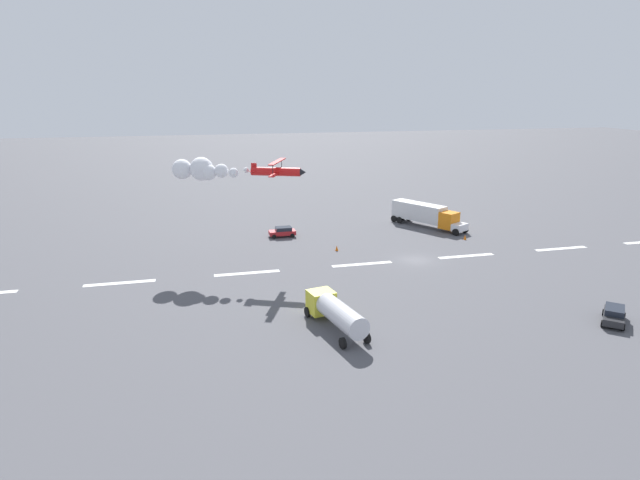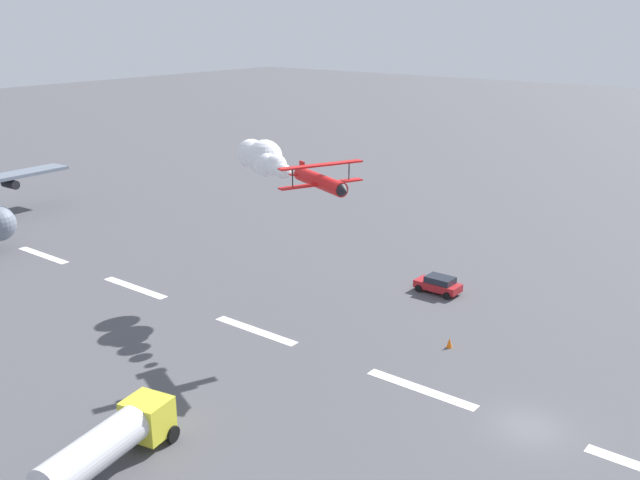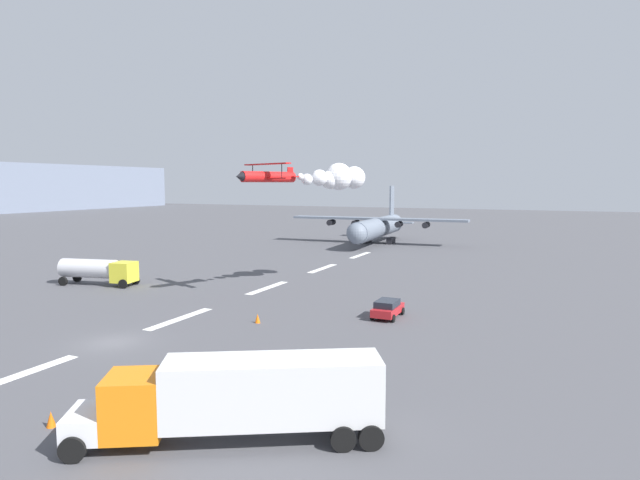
{
  "view_description": "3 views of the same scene",
  "coord_description": "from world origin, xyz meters",
  "px_view_note": "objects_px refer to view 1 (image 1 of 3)",
  "views": [
    {
      "loc": [
        28.34,
        62.51,
        21.58
      ],
      "look_at": [
        12.68,
        -1.24,
        3.26
      ],
      "focal_mm": 30.09,
      "sensor_mm": 36.0,
      "label": 1
    },
    {
      "loc": [
        -13.4,
        37.12,
        23.46
      ],
      "look_at": [
        17.94,
        -2.69,
        7.54
      ],
      "focal_mm": 40.41,
      "sensor_mm": 36.0,
      "label": 2
    },
    {
      "loc": [
        -28.08,
        -28.9,
        11.29
      ],
      "look_at": [
        36.18,
        0.0,
        3.92
      ],
      "focal_mm": 30.17,
      "sensor_mm": 36.0,
      "label": 3
    }
  ],
  "objects_px": {
    "followme_car_yellow": "(283,232)",
    "airport_staff_sedan": "(614,315)",
    "semi_truck_orange": "(426,214)",
    "traffic_cone_near": "(465,237)",
    "traffic_cone_far": "(337,248)",
    "stunt_biplane_red": "(210,170)",
    "fuel_tanker_truck": "(336,312)"
  },
  "relations": [
    {
      "from": "followme_car_yellow",
      "to": "airport_staff_sedan",
      "type": "height_order",
      "value": "same"
    },
    {
      "from": "semi_truck_orange",
      "to": "traffic_cone_near",
      "type": "xyz_separation_m",
      "value": [
        -2.43,
        8.84,
        -1.74
      ]
    },
    {
      "from": "traffic_cone_far",
      "to": "followme_car_yellow",
      "type": "bearing_deg",
      "value": -56.5
    },
    {
      "from": "stunt_biplane_red",
      "to": "fuel_tanker_truck",
      "type": "xyz_separation_m",
      "value": [
        -9.86,
        23.96,
        -10.26
      ]
    },
    {
      "from": "semi_truck_orange",
      "to": "fuel_tanker_truck",
      "type": "distance_m",
      "value": 42.46
    },
    {
      "from": "airport_staff_sedan",
      "to": "traffic_cone_far",
      "type": "relative_size",
      "value": 5.88
    },
    {
      "from": "airport_staff_sedan",
      "to": "traffic_cone_near",
      "type": "height_order",
      "value": "airport_staff_sedan"
    },
    {
      "from": "semi_truck_orange",
      "to": "traffic_cone_far",
      "type": "height_order",
      "value": "semi_truck_orange"
    },
    {
      "from": "airport_staff_sedan",
      "to": "traffic_cone_far",
      "type": "bearing_deg",
      "value": -56.68
    },
    {
      "from": "followme_car_yellow",
      "to": "airport_staff_sedan",
      "type": "distance_m",
      "value": 46.41
    },
    {
      "from": "stunt_biplane_red",
      "to": "traffic_cone_near",
      "type": "relative_size",
      "value": 21.54
    },
    {
      "from": "stunt_biplane_red",
      "to": "fuel_tanker_truck",
      "type": "height_order",
      "value": "stunt_biplane_red"
    },
    {
      "from": "stunt_biplane_red",
      "to": "followme_car_yellow",
      "type": "distance_m",
      "value": 18.4
    },
    {
      "from": "followme_car_yellow",
      "to": "traffic_cone_near",
      "type": "xyz_separation_m",
      "value": [
        -26.32,
        8.21,
        -0.44
      ]
    },
    {
      "from": "semi_truck_orange",
      "to": "airport_staff_sedan",
      "type": "relative_size",
      "value": 2.97
    },
    {
      "from": "fuel_tanker_truck",
      "to": "traffic_cone_far",
      "type": "xyz_separation_m",
      "value": [
        -6.98,
        -24.67,
        -1.36
      ]
    },
    {
      "from": "semi_truck_orange",
      "to": "traffic_cone_near",
      "type": "relative_size",
      "value": 17.45
    },
    {
      "from": "airport_staff_sedan",
      "to": "traffic_cone_near",
      "type": "distance_m",
      "value": 30.57
    },
    {
      "from": "stunt_biplane_red",
      "to": "followme_car_yellow",
      "type": "bearing_deg",
      "value": -137.54
    },
    {
      "from": "fuel_tanker_truck",
      "to": "followme_car_yellow",
      "type": "xyz_separation_m",
      "value": [
        -0.92,
        -33.82,
        -0.93
      ]
    },
    {
      "from": "stunt_biplane_red",
      "to": "traffic_cone_near",
      "type": "distance_m",
      "value": 38.91
    },
    {
      "from": "fuel_tanker_truck",
      "to": "traffic_cone_far",
      "type": "relative_size",
      "value": 12.14
    },
    {
      "from": "traffic_cone_far",
      "to": "semi_truck_orange",
      "type": "bearing_deg",
      "value": -151.26
    },
    {
      "from": "stunt_biplane_red",
      "to": "traffic_cone_far",
      "type": "relative_size",
      "value": 21.54
    },
    {
      "from": "traffic_cone_near",
      "to": "airport_staff_sedan",
      "type": "bearing_deg",
      "value": 88.51
    },
    {
      "from": "fuel_tanker_truck",
      "to": "followme_car_yellow",
      "type": "bearing_deg",
      "value": -91.56
    },
    {
      "from": "fuel_tanker_truck",
      "to": "airport_staff_sedan",
      "type": "bearing_deg",
      "value": 169.41
    },
    {
      "from": "semi_truck_orange",
      "to": "airport_staff_sedan",
      "type": "xyz_separation_m",
      "value": [
        -1.64,
        39.39,
        -1.3
      ]
    },
    {
      "from": "fuel_tanker_truck",
      "to": "traffic_cone_near",
      "type": "distance_m",
      "value": 37.42
    },
    {
      "from": "traffic_cone_near",
      "to": "traffic_cone_far",
      "type": "height_order",
      "value": "same"
    },
    {
      "from": "stunt_biplane_red",
      "to": "airport_staff_sedan",
      "type": "bearing_deg",
      "value": 141.48
    },
    {
      "from": "airport_staff_sedan",
      "to": "stunt_biplane_red",
      "type": "bearing_deg",
      "value": -38.52
    }
  ]
}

